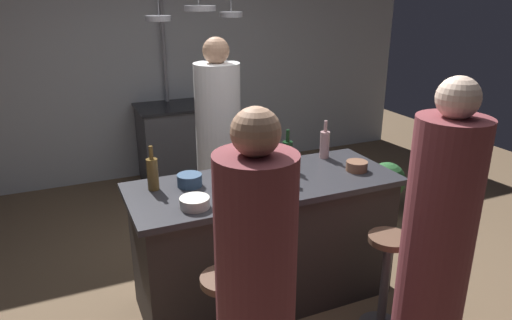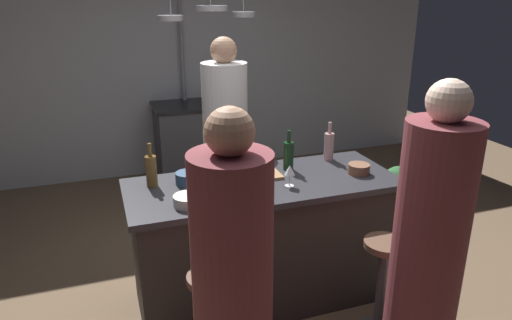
{
  "view_description": "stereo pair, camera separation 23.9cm",
  "coord_description": "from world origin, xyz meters",
  "px_view_note": "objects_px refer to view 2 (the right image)",
  "views": [
    {
      "loc": [
        -1.21,
        -2.6,
        2.08
      ],
      "look_at": [
        0.0,
        0.15,
        1.0
      ],
      "focal_mm": 32.86,
      "sensor_mm": 36.0,
      "label": 1
    },
    {
      "loc": [
        -0.99,
        -2.69,
        2.08
      ],
      "look_at": [
        0.0,
        0.15,
        1.0
      ],
      "focal_mm": 32.86,
      "sensor_mm": 36.0,
      "label": 2
    }
  ],
  "objects_px": {
    "guest_left": "(233,304)",
    "pepper_mill": "(253,174)",
    "mixing_bowl_ceramic": "(188,200)",
    "potted_plant": "(399,189)",
    "chef": "(226,152)",
    "wine_glass_by_chef": "(290,171)",
    "wine_glass_near_left_guest": "(216,172)",
    "wine_bottle_red": "(288,155)",
    "bar_stool_right": "(381,285)",
    "wine_bottle_amber": "(151,170)",
    "mixing_bowl_blue": "(188,178)",
    "mixing_bowl_wooden": "(359,169)",
    "guest_right": "(427,259)",
    "stove_range": "(191,142)",
    "wine_bottle_rose": "(329,146)",
    "wine_bottle_dark": "(257,180)",
    "cutting_board": "(257,175)"
  },
  "relations": [
    {
      "from": "stove_range",
      "to": "potted_plant",
      "type": "xyz_separation_m",
      "value": [
        1.68,
        -1.68,
        -0.15
      ]
    },
    {
      "from": "chef",
      "to": "wine_glass_near_left_guest",
      "type": "bearing_deg",
      "value": -109.0
    },
    {
      "from": "bar_stool_right",
      "to": "chef",
      "type": "bearing_deg",
      "value": 109.75
    },
    {
      "from": "guest_left",
      "to": "mixing_bowl_ceramic",
      "type": "height_order",
      "value": "guest_left"
    },
    {
      "from": "bar_stool_right",
      "to": "mixing_bowl_blue",
      "type": "height_order",
      "value": "mixing_bowl_blue"
    },
    {
      "from": "wine_bottle_dark",
      "to": "mixing_bowl_wooden",
      "type": "distance_m",
      "value": 0.81
    },
    {
      "from": "guest_right",
      "to": "mixing_bowl_wooden",
      "type": "distance_m",
      "value": 0.96
    },
    {
      "from": "mixing_bowl_wooden",
      "to": "stove_range",
      "type": "bearing_deg",
      "value": 104.81
    },
    {
      "from": "mixing_bowl_ceramic",
      "to": "wine_glass_by_chef",
      "type": "bearing_deg",
      "value": 5.65
    },
    {
      "from": "wine_glass_near_left_guest",
      "to": "mixing_bowl_ceramic",
      "type": "relative_size",
      "value": 0.83
    },
    {
      "from": "cutting_board",
      "to": "wine_glass_near_left_guest",
      "type": "relative_size",
      "value": 2.19
    },
    {
      "from": "wine_bottle_red",
      "to": "wine_bottle_amber",
      "type": "height_order",
      "value": "wine_bottle_amber"
    },
    {
      "from": "guest_left",
      "to": "wine_glass_near_left_guest",
      "type": "xyz_separation_m",
      "value": [
        0.2,
        1.03,
        0.23
      ]
    },
    {
      "from": "cutting_board",
      "to": "wine_bottle_red",
      "type": "relative_size",
      "value": 1.12
    },
    {
      "from": "guest_left",
      "to": "pepper_mill",
      "type": "relative_size",
      "value": 7.95
    },
    {
      "from": "pepper_mill",
      "to": "mixing_bowl_ceramic",
      "type": "distance_m",
      "value": 0.45
    },
    {
      "from": "wine_bottle_rose",
      "to": "mixing_bowl_blue",
      "type": "relative_size",
      "value": 1.79
    },
    {
      "from": "guest_left",
      "to": "bar_stool_right",
      "type": "height_order",
      "value": "guest_left"
    },
    {
      "from": "mixing_bowl_blue",
      "to": "chef",
      "type": "bearing_deg",
      "value": 59.17
    },
    {
      "from": "bar_stool_right",
      "to": "wine_glass_near_left_guest",
      "type": "height_order",
      "value": "wine_glass_near_left_guest"
    },
    {
      "from": "guest_right",
      "to": "mixing_bowl_blue",
      "type": "xyz_separation_m",
      "value": [
        -0.99,
        1.14,
        0.14
      ]
    },
    {
      "from": "guest_left",
      "to": "chef",
      "type": "bearing_deg",
      "value": 75.2
    },
    {
      "from": "guest_left",
      "to": "wine_glass_by_chef",
      "type": "xyz_separation_m",
      "value": [
        0.64,
        0.88,
        0.23
      ]
    },
    {
      "from": "cutting_board",
      "to": "wine_bottle_dark",
      "type": "relative_size",
      "value": 1.09
    },
    {
      "from": "pepper_mill",
      "to": "potted_plant",
      "type": "bearing_deg",
      "value": 26.01
    },
    {
      "from": "stove_range",
      "to": "wine_bottle_rose",
      "type": "xyz_separation_m",
      "value": [
        0.61,
        -2.2,
        0.56
      ]
    },
    {
      "from": "wine_glass_near_left_guest",
      "to": "mixing_bowl_ceramic",
      "type": "distance_m",
      "value": 0.32
    },
    {
      "from": "guest_left",
      "to": "wine_bottle_amber",
      "type": "distance_m",
      "value": 1.21
    },
    {
      "from": "guest_left",
      "to": "wine_bottle_rose",
      "type": "bearing_deg",
      "value": 48.39
    },
    {
      "from": "guest_left",
      "to": "pepper_mill",
      "type": "bearing_deg",
      "value": 66.02
    },
    {
      "from": "guest_left",
      "to": "mixing_bowl_ceramic",
      "type": "xyz_separation_m",
      "value": [
        -0.03,
        0.81,
        0.16
      ]
    },
    {
      "from": "wine_bottle_dark",
      "to": "chef",
      "type": "bearing_deg",
      "value": 83.92
    },
    {
      "from": "guest_left",
      "to": "mixing_bowl_wooden",
      "type": "distance_m",
      "value": 1.51
    },
    {
      "from": "mixing_bowl_wooden",
      "to": "mixing_bowl_blue",
      "type": "distance_m",
      "value": 1.17
    },
    {
      "from": "cutting_board",
      "to": "mixing_bowl_ceramic",
      "type": "relative_size",
      "value": 1.83
    },
    {
      "from": "stove_range",
      "to": "mixing_bowl_wooden",
      "type": "xyz_separation_m",
      "value": [
        0.67,
        -2.53,
        0.49
      ]
    },
    {
      "from": "bar_stool_right",
      "to": "mixing_bowl_wooden",
      "type": "distance_m",
      "value": 0.79
    },
    {
      "from": "wine_glass_near_left_guest",
      "to": "mixing_bowl_blue",
      "type": "height_order",
      "value": "wine_glass_near_left_guest"
    },
    {
      "from": "wine_bottle_dark",
      "to": "wine_glass_near_left_guest",
      "type": "relative_size",
      "value": 2.02
    },
    {
      "from": "chef",
      "to": "mixing_bowl_blue",
      "type": "distance_m",
      "value": 0.94
    },
    {
      "from": "pepper_mill",
      "to": "wine_bottle_rose",
      "type": "xyz_separation_m",
      "value": [
        0.71,
        0.35,
        0.0
      ]
    },
    {
      "from": "wine_glass_near_left_guest",
      "to": "mixing_bowl_wooden",
      "type": "distance_m",
      "value": 0.99
    },
    {
      "from": "pepper_mill",
      "to": "wine_glass_near_left_guest",
      "type": "bearing_deg",
      "value": 151.75
    },
    {
      "from": "chef",
      "to": "wine_glass_by_chef",
      "type": "distance_m",
      "value": 1.08
    },
    {
      "from": "bar_stool_right",
      "to": "mixing_bowl_wooden",
      "type": "bearing_deg",
      "value": 77.7
    },
    {
      "from": "potted_plant",
      "to": "wine_glass_near_left_guest",
      "type": "height_order",
      "value": "wine_glass_near_left_guest"
    },
    {
      "from": "chef",
      "to": "mixing_bowl_wooden",
      "type": "relative_size",
      "value": 11.76
    },
    {
      "from": "bar_stool_right",
      "to": "wine_bottle_amber",
      "type": "relative_size",
      "value": 2.36
    },
    {
      "from": "wine_bottle_red",
      "to": "wine_glass_by_chef",
      "type": "height_order",
      "value": "wine_bottle_red"
    },
    {
      "from": "stove_range",
      "to": "bar_stool_right",
      "type": "bearing_deg",
      "value": -79.82
    }
  ]
}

